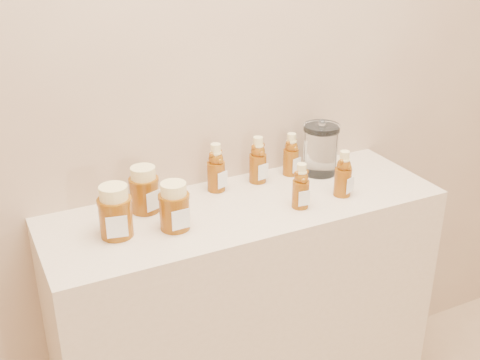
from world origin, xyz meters
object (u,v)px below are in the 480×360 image
display_table (245,327)px  glass_canister (321,147)px  bear_bottle_front_left (301,183)px  bear_bottle_back_left (216,164)px  honey_jar_left (115,211)px

display_table → glass_canister: size_ratio=6.60×
bear_bottle_front_left → glass_canister: 0.26m
bear_bottle_back_left → bear_bottle_front_left: size_ratio=1.12×
display_table → honey_jar_left: (-0.39, -0.01, 0.52)m
display_table → bear_bottle_back_left: bear_bottle_back_left is taller
bear_bottle_back_left → honey_jar_left: bearing=-178.0°
bear_bottle_front_left → honey_jar_left: (-0.53, 0.07, -0.00)m
bear_bottle_front_left → display_table: bearing=155.0°
display_table → bear_bottle_back_left: (-0.04, 0.13, 0.54)m
display_table → bear_bottle_back_left: bearing=106.0°
bear_bottle_front_left → honey_jar_left: 0.53m
display_table → honey_jar_left: size_ratio=8.21×
bear_bottle_back_left → glass_canister: glass_canister is taller
display_table → bear_bottle_front_left: (0.14, -0.08, 0.53)m
bear_bottle_back_left → bear_bottle_front_left: 0.28m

